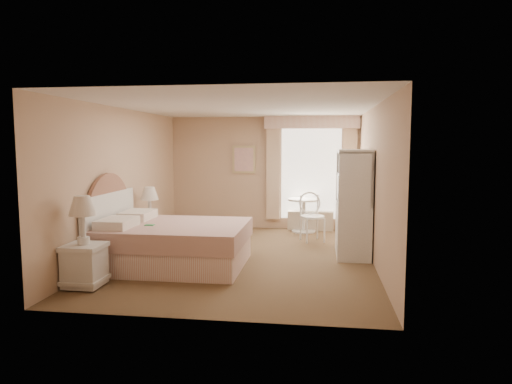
# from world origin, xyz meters

# --- Properties ---
(room) EXTENTS (4.21, 5.51, 2.51)m
(room) POSITION_xyz_m (0.00, 0.00, 1.25)
(room) COLOR brown
(room) RESTS_ON ground
(window) EXTENTS (2.05, 0.22, 2.51)m
(window) POSITION_xyz_m (1.05, 2.65, 1.34)
(window) COLOR white
(window) RESTS_ON room
(framed_art) EXTENTS (0.52, 0.04, 0.62)m
(framed_art) POSITION_xyz_m (-0.45, 2.71, 1.55)
(framed_art) COLOR tan
(framed_art) RESTS_ON room
(bed) EXTENTS (2.23, 1.75, 1.55)m
(bed) POSITION_xyz_m (-1.11, -0.66, 0.37)
(bed) COLOR #D4998A
(bed) RESTS_ON room
(nightstand_near) EXTENTS (0.50, 0.50, 1.20)m
(nightstand_near) POSITION_xyz_m (-1.84, -1.85, 0.45)
(nightstand_near) COLOR white
(nightstand_near) RESTS_ON room
(nightstand_far) EXTENTS (0.45, 0.45, 1.10)m
(nightstand_far) POSITION_xyz_m (-1.84, 0.53, 0.42)
(nightstand_far) COLOR white
(nightstand_far) RESTS_ON room
(round_table) EXTENTS (0.69, 0.69, 0.72)m
(round_table) POSITION_xyz_m (0.91, 2.40, 0.48)
(round_table) COLOR silver
(round_table) RESTS_ON room
(cafe_chair) EXTENTS (0.60, 0.60, 0.96)m
(cafe_chair) POSITION_xyz_m (1.08, 1.52, 0.56)
(cafe_chair) COLOR silver
(cafe_chair) RESTS_ON room
(armoire) EXTENTS (0.54, 1.09, 1.81)m
(armoire) POSITION_xyz_m (1.81, 0.42, 0.75)
(armoire) COLOR white
(armoire) RESTS_ON room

